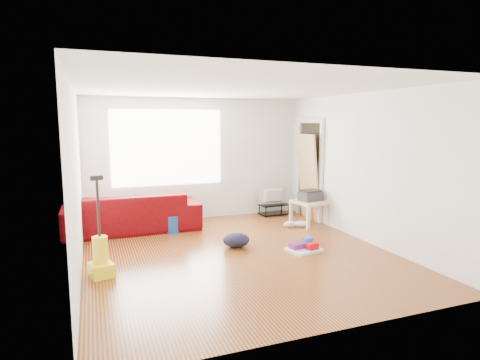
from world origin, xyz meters
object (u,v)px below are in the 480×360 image
object	(u,v)px
side_table	(310,204)
cleaning_tray	(304,247)
tv_stand	(274,209)
backpack	(236,247)
bucket	(172,232)
sofa	(133,230)
vacuum	(101,258)

from	to	relation	value
side_table	cleaning_tray	size ratio (longest dim) A/B	1.23
tv_stand	backpack	world-z (taller)	tv_stand
bucket	cleaning_tray	world-z (taller)	cleaning_tray
bucket	cleaning_tray	bearing A→B (deg)	-46.07
sofa	cleaning_tray	size ratio (longest dim) A/B	4.40
cleaning_tray	bucket	bearing A→B (deg)	133.93
backpack	cleaning_tray	bearing A→B (deg)	-13.18
cleaning_tray	vacuum	xyz separation A→B (m)	(-3.03, 0.01, 0.19)
cleaning_tray	sofa	bearing A→B (deg)	138.10
side_table	tv_stand	bearing A→B (deg)	106.34
tv_stand	vacuum	xyz separation A→B (m)	(-3.65, -2.42, 0.12)
tv_stand	cleaning_tray	bearing A→B (deg)	-108.93
side_table	bucket	xyz separation A→B (m)	(-2.67, 0.40, -0.40)
bucket	tv_stand	bearing A→B (deg)	14.63
sofa	bucket	distance (m)	0.75
sofa	tv_stand	bearing A→B (deg)	-174.91
sofa	bucket	xyz separation A→B (m)	(0.66, -0.35, 0.00)
tv_stand	bucket	xyz separation A→B (m)	(-2.37, -0.62, -0.13)
tv_stand	cleaning_tray	world-z (taller)	tv_stand
cleaning_tray	tv_stand	bearing A→B (deg)	75.73
tv_stand	vacuum	bearing A→B (deg)	-151.08
sofa	cleaning_tray	xyz separation A→B (m)	(2.41, -2.17, 0.05)
side_table	sofa	bearing A→B (deg)	167.26
side_table	backpack	xyz separation A→B (m)	(-1.87, -0.87, -0.40)
sofa	tv_stand	xyz separation A→B (m)	(3.03, 0.27, 0.13)
sofa	vacuum	bearing A→B (deg)	74.01
sofa	backpack	bearing A→B (deg)	132.03
tv_stand	vacuum	size ratio (longest dim) A/B	0.49
side_table	vacuum	world-z (taller)	vacuum
sofa	backpack	distance (m)	2.19
tv_stand	bucket	bearing A→B (deg)	-170.03
sofa	side_table	xyz separation A→B (m)	(3.33, -0.75, 0.40)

